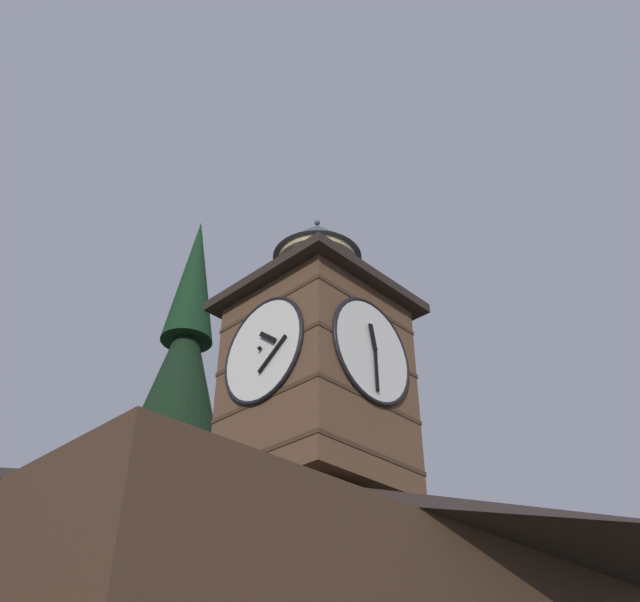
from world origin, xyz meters
TOP-DOWN VIEW (x-y plane):
  - clock_tower at (-0.80, -3.39)m, footprint 4.13×4.13m
  - pine_tree_behind at (-1.47, -10.19)m, footprint 5.51×5.51m

SIDE VIEW (x-z plane):
  - pine_tree_behind at x=-1.47m, z-range -2.16..16.98m
  - clock_tower at x=-0.80m, z-range 6.23..14.16m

